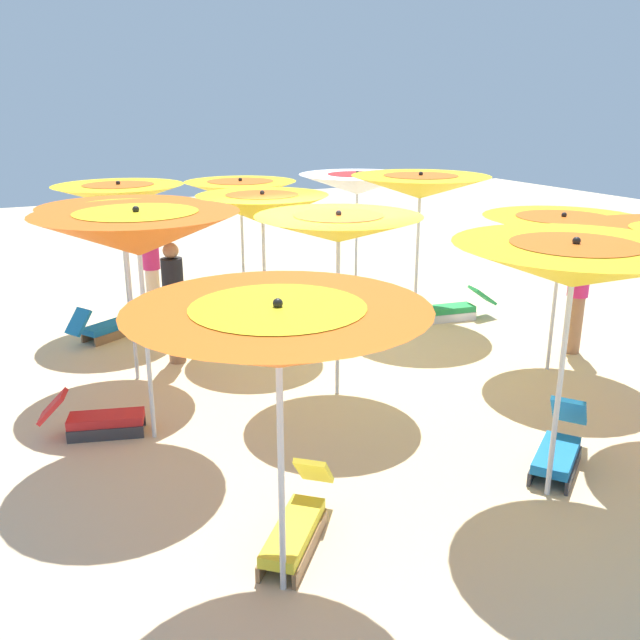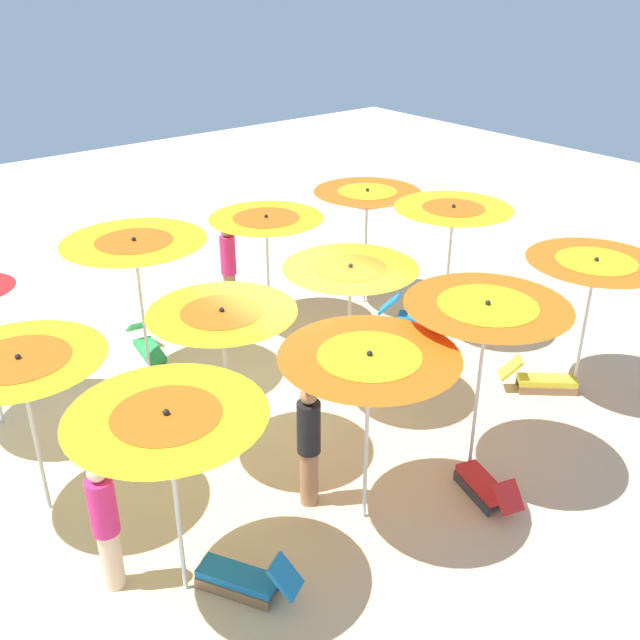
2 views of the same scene
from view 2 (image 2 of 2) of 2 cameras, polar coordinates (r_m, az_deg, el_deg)
ground at (r=11.52m, az=-1.71°, el=-7.01°), size 37.04×37.04×0.04m
beach_umbrella_0 at (r=11.78m, az=20.78°, el=3.43°), size 2.09×2.09×2.33m
beach_umbrella_1 at (r=13.15m, az=10.41°, el=7.95°), size 2.10×2.10×2.49m
beach_umbrella_2 at (r=14.21m, az=3.72°, el=9.39°), size 2.09×2.09×2.41m
beach_umbrella_3 at (r=9.27m, az=12.94°, el=-0.01°), size 2.09×2.09×2.58m
beach_umbrella_4 at (r=10.72m, az=2.40°, el=3.40°), size 2.02×2.02×2.36m
beach_umbrella_5 at (r=13.35m, az=-4.25°, el=7.43°), size 2.09×2.09×2.21m
beach_umbrella_6 at (r=8.26m, az=3.88°, el=-3.75°), size 2.10×2.10×2.41m
beach_umbrella_7 at (r=9.49m, az=-7.67°, el=-0.45°), size 1.96×1.96×2.34m
beach_umbrella_8 at (r=11.69m, az=-14.36°, el=5.25°), size 2.26×2.26×2.51m
beach_umbrella_9 at (r=7.42m, az=-11.90°, el=-8.36°), size 2.04×2.04×2.40m
beach_umbrella_10 at (r=9.15m, az=-22.50°, el=-3.75°), size 2.03×2.03×2.27m
lounger_0 at (r=9.91m, az=12.94°, el=-12.66°), size 1.17×0.63×0.54m
lounger_1 at (r=13.97m, az=7.39°, el=0.28°), size 1.20×1.00×0.64m
lounger_2 at (r=13.15m, az=-13.43°, el=-2.11°), size 1.34×0.54×0.54m
lounger_3 at (r=12.38m, az=17.04°, el=-4.52°), size 1.07×1.15×0.59m
lounger_4 at (r=8.56m, az=-5.96°, el=-19.55°), size 1.22×0.89×0.60m
beachgoer_0 at (r=14.16m, az=-7.21°, el=4.11°), size 0.30×0.30×1.87m
beachgoer_1 at (r=9.18m, az=-0.88°, el=-9.75°), size 0.30×0.30×1.74m
beachgoer_2 at (r=8.44m, az=-16.54°, el=-15.16°), size 0.30×0.30×1.69m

